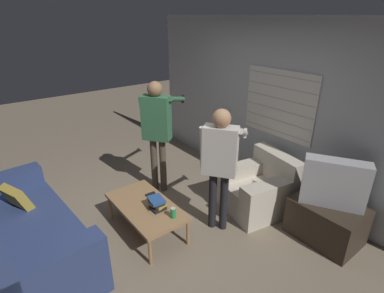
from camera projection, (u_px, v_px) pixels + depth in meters
name	position (u px, v px, depth m)	size (l,w,h in m)	color
ground_plane	(156.00, 231.00, 3.85)	(16.00, 16.00, 0.00)	#7F705B
wall_back	(268.00, 108.00, 4.47)	(5.20, 0.08, 2.55)	#ADB2B7
couch_blue	(22.00, 235.00, 3.30)	(2.16, 1.09, 0.91)	navy
armchair_beige	(259.00, 188.00, 4.23)	(0.98, 1.02, 0.79)	beige
coffee_table	(146.00, 207.00, 3.73)	(1.13, 0.60, 0.39)	#9E754C
tv_stand	(326.00, 221.00, 3.65)	(0.80, 0.57, 0.49)	#33281E
tv	(334.00, 183.00, 3.44)	(0.71, 0.53, 0.58)	#B2B2B7
person_left_standing	(157.00, 124.00, 4.35)	(0.50, 0.85, 1.72)	#4C4233
person_right_standing	(220.00, 157.00, 3.54)	(0.50, 0.79, 1.60)	black
book_stack	(157.00, 203.00, 3.62)	(0.24, 0.20, 0.14)	black
soda_can	(173.00, 213.00, 3.47)	(0.07, 0.07, 0.13)	#238E47
spare_remote	(150.00, 194.00, 3.92)	(0.05, 0.13, 0.02)	black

